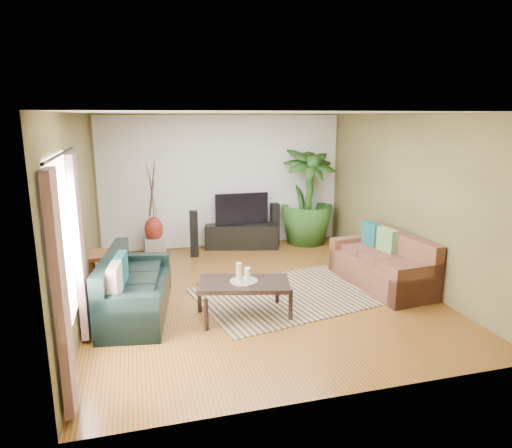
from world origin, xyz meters
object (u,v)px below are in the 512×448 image
object	(u,v)px
potted_plant	(307,196)
speaker_right	(275,224)
sofa_left	(136,284)
coffee_table	(244,299)
television	(242,209)
side_table	(108,269)
sofa_right	(381,260)
speaker_left	(194,234)
vase	(154,229)
pedestal	(155,247)
tv_stand	(242,236)

from	to	relation	value
potted_plant	speaker_right	bearing A→B (deg)	180.00
sofa_left	coffee_table	size ratio (longest dim) A/B	1.53
television	side_table	distance (m)	3.07
television	speaker_right	size ratio (longest dim) A/B	1.22
coffee_table	potted_plant	distance (m)	3.95
sofa_right	speaker_left	world-z (taller)	speaker_left
sofa_left	speaker_left	size ratio (longest dim) A/B	2.08
sofa_left	vase	xyz separation A→B (m)	(0.37, 2.58, 0.13)
side_table	speaker_left	bearing A→B (deg)	39.39
sofa_left	vase	distance (m)	2.61
potted_plant	vase	world-z (taller)	potted_plant
potted_plant	side_table	distance (m)	4.35
coffee_table	vase	size ratio (longest dim) A/B	2.49
pedestal	vase	bearing A→B (deg)	0.00
speaker_left	sofa_right	bearing A→B (deg)	-34.92
pedestal	side_table	distance (m)	1.61
speaker_left	side_table	xyz separation A→B (m)	(-1.55, -1.27, -0.16)
sofa_left	side_table	world-z (taller)	sofa_left
television	potted_plant	distance (m)	1.43
speaker_right	pedestal	size ratio (longest dim) A/B	2.36
speaker_right	side_table	xyz separation A→B (m)	(-3.28, -1.59, -0.16)
sofa_right	tv_stand	bearing A→B (deg)	-154.51
pedestal	sofa_right	bearing A→B (deg)	-36.10
tv_stand	speaker_right	xyz separation A→B (m)	(0.71, 0.00, 0.20)
speaker_right	sofa_right	bearing A→B (deg)	-71.80
side_table	television	bearing A→B (deg)	31.70
vase	speaker_left	bearing A→B (deg)	-9.88
sofa_right	speaker_left	bearing A→B (deg)	-137.58
sofa_right	vase	xyz separation A→B (m)	(-3.42, 2.49, 0.13)
tv_stand	potted_plant	bearing A→B (deg)	14.38
sofa_right	coffee_table	size ratio (longest dim) A/B	1.51
tv_stand	speaker_right	distance (m)	0.74
sofa_left	sofa_right	distance (m)	3.78
sofa_left	potted_plant	bearing A→B (deg)	-43.66
potted_plant	sofa_right	bearing A→B (deg)	-85.11
tv_stand	television	size ratio (longest dim) A/B	1.36
speaker_right	vase	distance (m)	2.49
television	potted_plant	size ratio (longest dim) A/B	0.54
television	pedestal	world-z (taller)	television
sofa_right	vase	size ratio (longest dim) A/B	3.77
sofa_right	coffee_table	world-z (taller)	sofa_right
speaker_left	vase	bearing A→B (deg)	176.71
television	speaker_left	xyz separation A→B (m)	(-1.02, -0.32, -0.37)
speaker_left	sofa_left	bearing A→B (deg)	-107.90
sofa_right	speaker_right	bearing A→B (deg)	-166.80
television	potted_plant	world-z (taller)	potted_plant
tv_stand	speaker_right	size ratio (longest dim) A/B	1.66
speaker_right	vase	xyz separation A→B (m)	(-2.48, -0.19, 0.11)
sofa_left	tv_stand	size ratio (longest dim) A/B	1.24
television	sofa_right	bearing A→B (deg)	-58.45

